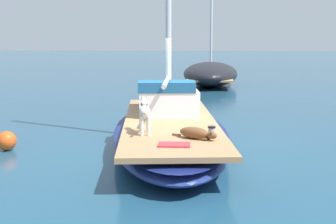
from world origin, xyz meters
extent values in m
plane|color=navy|center=(0.00, 0.00, 0.00)|extent=(120.00, 120.00, 0.00)
ellipsoid|color=navy|center=(0.00, 0.00, 0.28)|extent=(3.08, 7.38, 0.56)
ellipsoid|color=navy|center=(0.00, 0.00, 0.46)|extent=(3.10, 7.42, 0.08)
cube|color=#A37A51|center=(0.00, 0.00, 0.61)|extent=(2.59, 6.77, 0.10)
cylinder|color=silver|center=(-0.07, -0.20, 1.56)|extent=(0.10, 2.20, 0.10)
cube|color=silver|center=(-0.10, 1.20, 0.96)|extent=(1.58, 2.31, 0.60)
cube|color=navy|center=(-0.10, 0.43, 1.38)|extent=(1.38, 0.81, 0.24)
ellipsoid|color=brown|center=(0.53, -1.90, 0.77)|extent=(0.65, 0.52, 0.22)
ellipsoid|color=brown|center=(0.86, -2.08, 0.76)|extent=(0.24, 0.21, 0.13)
cone|color=black|center=(0.88, -2.04, 0.82)|extent=(0.05, 0.05, 0.05)
cone|color=black|center=(0.83, -2.12, 0.82)|extent=(0.05, 0.05, 0.05)
cylinder|color=brown|center=(0.75, -1.95, 0.69)|extent=(0.18, 0.14, 0.06)
cylinder|color=brown|center=(0.69, -2.06, 0.69)|extent=(0.18, 0.14, 0.06)
cylinder|color=brown|center=(0.19, -1.71, 0.69)|extent=(0.18, 0.12, 0.04)
ellipsoid|color=silver|center=(-0.43, -1.52, 1.11)|extent=(0.29, 0.54, 0.22)
cylinder|color=silver|center=(-0.52, -1.35, 0.85)|extent=(0.07, 0.07, 0.38)
cylinder|color=silver|center=(-0.39, -1.33, 0.85)|extent=(0.07, 0.07, 0.38)
cylinder|color=silver|center=(-0.47, -1.71, 0.85)|extent=(0.07, 0.07, 0.38)
cylinder|color=silver|center=(-0.34, -1.70, 0.85)|extent=(0.07, 0.07, 0.38)
cylinder|color=silver|center=(-0.46, -1.29, 1.22)|extent=(0.13, 0.20, 0.19)
ellipsoid|color=silver|center=(-0.48, -1.17, 1.27)|extent=(0.16, 0.24, 0.13)
cone|color=#504E4A|center=(-0.53, -1.18, 1.33)|extent=(0.05, 0.05, 0.06)
cone|color=#504E4A|center=(-0.44, -1.17, 1.33)|extent=(0.05, 0.05, 0.06)
torus|color=black|center=(-0.46, -1.29, 1.22)|extent=(0.15, 0.13, 0.10)
cylinder|color=silver|center=(-0.39, -1.88, 1.14)|extent=(0.07, 0.23, 0.12)
cylinder|color=#B7B7BC|center=(0.86, -1.76, 0.70)|extent=(0.16, 0.16, 0.08)
cylinder|color=#B7B7BC|center=(0.86, -1.76, 0.79)|extent=(0.13, 0.13, 0.10)
cylinder|color=black|center=(0.86, -1.76, 0.86)|extent=(0.15, 0.15, 0.03)
cube|color=#C6333D|center=(0.18, -2.48, 0.68)|extent=(0.57, 0.37, 0.03)
ellipsoid|color=black|center=(1.51, 13.30, 0.58)|extent=(3.04, 5.85, 1.16)
cube|color=tan|center=(1.51, 13.30, 0.45)|extent=(2.46, 5.25, 0.08)
cube|color=silver|center=(1.54, 13.72, 0.75)|extent=(1.58, 1.80, 0.52)
cube|color=maroon|center=(1.45, 12.30, 0.67)|extent=(1.45, 1.79, 0.36)
cylinder|color=silver|center=(1.55, 13.86, 4.00)|extent=(0.12, 0.12, 7.10)
sphere|color=#E55119|center=(-3.67, -0.38, 0.22)|extent=(0.44, 0.44, 0.44)
camera|label=1|loc=(0.43, -10.56, 2.62)|focal=50.38mm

